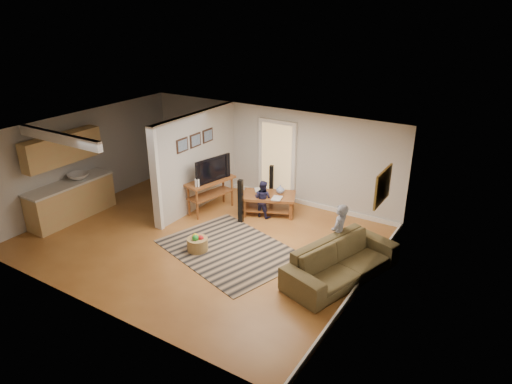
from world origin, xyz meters
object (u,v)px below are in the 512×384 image
child (337,261)px  toddler (263,216)px  coffee_table (270,199)px  toy_basket (198,244)px  speaker_right (271,184)px  sofa (340,277)px  speaker_left (241,201)px  tv_console (210,183)px

child → toddler: bearing=-110.5°
coffee_table → toy_basket: coffee_table is taller
speaker_right → child: 3.33m
speaker_right → toy_basket: 3.10m
sofa → toy_basket: (-3.05, -0.65, 0.17)m
toddler → toy_basket: bearing=83.3°
speaker_left → speaker_right: bearing=77.6°
coffee_table → toy_basket: bearing=-98.5°
tv_console → toy_basket: (0.98, -1.80, -0.60)m
coffee_table → speaker_left: (-0.34, -0.82, 0.15)m
speaker_right → toy_basket: bearing=-110.5°
speaker_left → tv_console: bearing=160.6°
tv_console → speaker_right: tv_console is taller
sofa → toddler: 3.15m
toy_basket → toddler: bearing=81.8°
coffee_table → speaker_right: speaker_right is taller
coffee_table → child: coffee_table is taller
coffee_table → speaker_right: size_ratio=1.45×
coffee_table → toddler: size_ratio=1.59×
toy_basket → toddler: 2.24m
coffee_table → speaker_left: speaker_left is taller
tv_console → toy_basket: size_ratio=3.14×
sofa → toy_basket: size_ratio=5.50×
coffee_table → tv_console: size_ratio=1.07×
speaker_left → speaker_right: (0.04, 1.43, -0.03)m
speaker_right → speaker_left: bearing=-110.7°
tv_console → speaker_right: size_ratio=1.35×
tv_console → toy_basket: 2.14m
speaker_right → tv_console: bearing=-148.7°
coffee_table → toy_basket: 2.51m
coffee_table → toy_basket: size_ratio=3.36×
speaker_left → toddler: bearing=51.9°
coffee_table → child: size_ratio=1.18×
toy_basket → speaker_right: bearing=88.8°
speaker_left → speaker_right: size_ratio=1.05×
speaker_right → toy_basket: speaker_right is taller
tv_console → speaker_right: bearing=63.0°
child → speaker_left: bearing=-97.4°
sofa → child: 0.61m
coffee_table → sofa: bearing=-34.1°
toy_basket → child: child is taller
coffee_table → speaker_left: 0.90m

